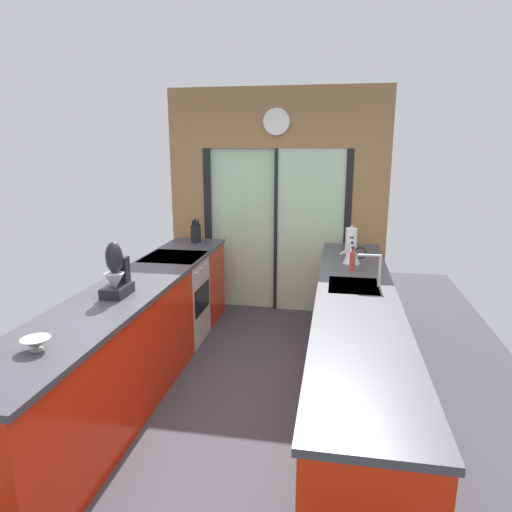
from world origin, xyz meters
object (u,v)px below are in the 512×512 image
object	(u,v)px
knife_block	(196,233)
stand_mixer	(116,275)
soap_bottle_far	(351,250)
paper_towel_roll	(351,241)
soap_bottle_near	(352,261)
mixing_bowl	(36,344)
oven_range	(176,299)
kettle	(352,254)

from	to	relation	value
knife_block	stand_mixer	xyz separation A→B (m)	(-0.00, -1.99, 0.05)
knife_block	soap_bottle_far	distance (m)	1.85
soap_bottle_far	paper_towel_roll	bearing A→B (deg)	90.00
soap_bottle_near	soap_bottle_far	bearing A→B (deg)	90.00
mixing_bowl	soap_bottle_far	xyz separation A→B (m)	(1.78, 2.47, 0.05)
soap_bottle_near	paper_towel_roll	bearing A→B (deg)	90.00
stand_mixer	paper_towel_roll	distance (m)	2.46
oven_range	knife_block	xyz separation A→B (m)	(0.02, 0.71, 0.57)
soap_bottle_near	knife_block	bearing A→B (deg)	152.07
oven_range	kettle	bearing A→B (deg)	1.16
oven_range	soap_bottle_far	size ratio (longest dim) A/B	4.11
mixing_bowl	kettle	size ratio (longest dim) A/B	0.64
stand_mixer	soap_bottle_far	size ratio (longest dim) A/B	1.88
knife_block	soap_bottle_far	size ratio (longest dim) A/B	1.28
kettle	soap_bottle_far	distance (m)	0.18
mixing_bowl	knife_block	bearing A→B (deg)	90.00
knife_block	paper_towel_roll	bearing A→B (deg)	-9.05
kettle	soap_bottle_near	distance (m)	0.27
oven_range	stand_mixer	size ratio (longest dim) A/B	2.19
kettle	soap_bottle_far	world-z (taller)	soap_bottle_far
soap_bottle_near	paper_towel_roll	distance (m)	0.66
oven_range	paper_towel_roll	distance (m)	1.94
mixing_bowl	soap_bottle_near	size ratio (longest dim) A/B	0.74
stand_mixer	knife_block	bearing A→B (deg)	90.00
soap_bottle_near	mixing_bowl	bearing A→B (deg)	-131.46
mixing_bowl	paper_towel_roll	distance (m)	3.21
stand_mixer	oven_range	bearing A→B (deg)	90.83
soap_bottle_near	paper_towel_roll	xyz separation A→B (m)	(0.00, 0.66, 0.04)
oven_range	kettle	size ratio (longest dim) A/B	3.60
mixing_bowl	soap_bottle_near	xyz separation A→B (m)	(1.78, 2.01, 0.05)
kettle	soap_bottle_far	bearing A→B (deg)	90.71
kettle	soap_bottle_near	bearing A→B (deg)	-90.47
stand_mixer	kettle	world-z (taller)	stand_mixer
stand_mixer	soap_bottle_far	bearing A→B (deg)	40.05
paper_towel_roll	soap_bottle_far	bearing A→B (deg)	-90.00
oven_range	soap_bottle_far	distance (m)	1.90
stand_mixer	kettle	bearing A→B (deg)	36.43
mixing_bowl	knife_block	world-z (taller)	knife_block
oven_range	paper_towel_roll	world-z (taller)	paper_towel_roll
mixing_bowl	paper_towel_roll	world-z (taller)	paper_towel_roll
mixing_bowl	soap_bottle_near	distance (m)	2.69
mixing_bowl	stand_mixer	bearing A→B (deg)	90.00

